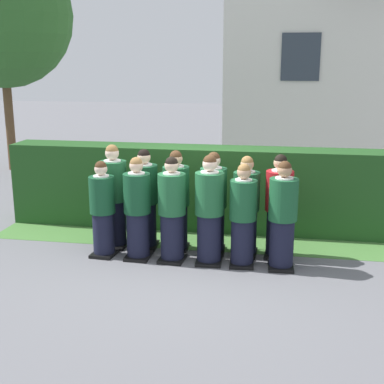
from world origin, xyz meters
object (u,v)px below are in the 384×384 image
(student_front_row_5, at_px, (283,218))
(student_rear_row_0, at_px, (114,199))
(student_in_red_blazer, at_px, (279,209))
(student_front_row_4, at_px, (243,218))
(student_front_row_0, at_px, (103,211))
(student_rear_row_3, at_px, (213,205))
(student_rear_row_1, at_px, (145,201))
(student_front_row_3, at_px, (209,212))
(student_front_row_2, at_px, (172,212))
(student_rear_row_2, at_px, (176,203))
(student_rear_row_4, at_px, (246,209))
(student_front_row_1, at_px, (137,211))

(student_front_row_5, relative_size, student_rear_row_0, 0.95)
(student_in_red_blazer, bearing_deg, student_front_row_4, -137.99)
(student_front_row_0, xyz_separation_m, student_rear_row_3, (1.69, 0.46, 0.06))
(student_front_row_0, relative_size, student_rear_row_3, 0.93)
(student_front_row_5, relative_size, student_rear_row_1, 0.99)
(student_front_row_3, relative_size, student_in_red_blazer, 1.02)
(student_front_row_2, xyz_separation_m, student_rear_row_2, (-0.03, 0.48, 0.01))
(student_rear_row_0, height_order, student_rear_row_4, student_rear_row_0)
(student_front_row_4, bearing_deg, student_front_row_0, 179.10)
(student_front_row_3, relative_size, student_rear_row_4, 1.05)
(student_front_row_2, distance_m, student_rear_row_2, 0.48)
(student_rear_row_0, bearing_deg, student_front_row_2, -23.76)
(student_front_row_1, relative_size, student_front_row_5, 0.99)
(student_front_row_5, height_order, student_rear_row_3, student_rear_row_3)
(student_rear_row_0, distance_m, student_rear_row_3, 1.66)
(student_front_row_0, relative_size, student_front_row_4, 0.98)
(student_front_row_0, bearing_deg, student_front_row_1, -1.71)
(student_front_row_2, xyz_separation_m, student_rear_row_1, (-0.56, 0.51, 0.01))
(student_front_row_0, distance_m, student_rear_row_3, 1.76)
(student_rear_row_4, distance_m, student_in_red_blazer, 0.51)
(student_rear_row_1, xyz_separation_m, student_rear_row_2, (0.53, -0.03, -0.00))
(student_rear_row_4, xyz_separation_m, student_in_red_blazer, (0.51, 0.02, 0.02))
(student_front_row_2, height_order, student_front_row_3, student_front_row_3)
(student_rear_row_4, bearing_deg, student_front_row_1, -165.29)
(student_front_row_5, height_order, student_rear_row_0, student_rear_row_0)
(student_front_row_3, xyz_separation_m, student_rear_row_4, (0.52, 0.43, -0.04))
(student_front_row_0, relative_size, student_rear_row_4, 0.96)
(student_front_row_5, bearing_deg, student_front_row_2, 179.31)
(student_front_row_4, distance_m, student_rear_row_1, 1.73)
(student_front_row_3, height_order, student_rear_row_1, student_front_row_3)
(student_rear_row_2, relative_size, student_rear_row_4, 1.03)
(student_front_row_0, height_order, student_rear_row_0, student_rear_row_0)
(student_rear_row_1, relative_size, student_rear_row_2, 1.00)
(student_rear_row_3, distance_m, student_in_red_blazer, 1.03)
(student_rear_row_2, xyz_separation_m, student_rear_row_4, (1.13, -0.04, -0.02))
(student_rear_row_0, height_order, student_rear_row_2, student_rear_row_0)
(student_front_row_1, relative_size, student_front_row_4, 1.03)
(student_rear_row_4, bearing_deg, student_front_row_4, -91.80)
(student_front_row_1, height_order, student_rear_row_0, student_rear_row_0)
(student_front_row_1, relative_size, student_rear_row_0, 0.94)
(student_front_row_2, height_order, student_front_row_5, student_front_row_2)
(student_front_row_0, distance_m, student_rear_row_1, 0.74)
(student_front_row_1, xyz_separation_m, student_front_row_2, (0.55, -0.01, 0.01))
(student_front_row_1, bearing_deg, student_front_row_3, -0.05)
(student_front_row_0, xyz_separation_m, student_rear_row_0, (0.04, 0.45, 0.09))
(student_front_row_1, xyz_separation_m, student_front_row_5, (2.22, -0.03, 0.01))
(student_front_row_2, xyz_separation_m, student_rear_row_4, (1.10, 0.45, -0.02))
(student_front_row_3, xyz_separation_m, student_in_red_blazer, (1.03, 0.45, -0.02))
(student_front_row_0, relative_size, student_front_row_5, 0.94)
(student_front_row_4, distance_m, student_rear_row_3, 0.71)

